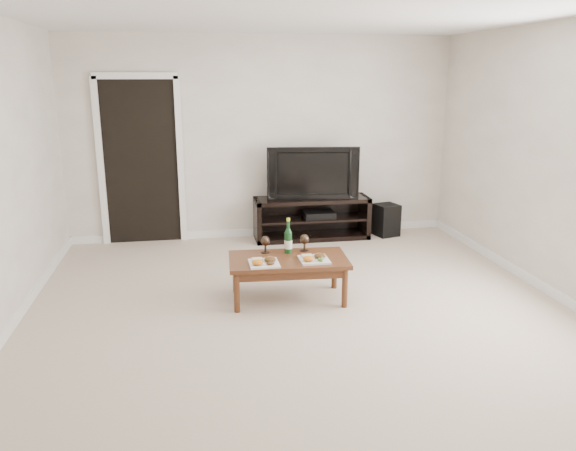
# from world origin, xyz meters

# --- Properties ---
(floor) EXTENTS (5.50, 5.50, 0.00)m
(floor) POSITION_xyz_m (0.00, 0.00, 0.00)
(floor) COLOR beige
(floor) RESTS_ON ground
(back_wall) EXTENTS (5.00, 0.04, 2.60)m
(back_wall) POSITION_xyz_m (0.00, 2.77, 1.30)
(back_wall) COLOR silver
(back_wall) RESTS_ON ground
(ceiling) EXTENTS (5.00, 5.50, 0.04)m
(ceiling) POSITION_xyz_m (0.00, 0.00, 2.62)
(ceiling) COLOR white
(ceiling) RESTS_ON back_wall
(doorway) EXTENTS (0.90, 0.02, 2.05)m
(doorway) POSITION_xyz_m (-1.55, 2.73, 1.02)
(doorway) COLOR black
(doorway) RESTS_ON ground
(media_console) EXTENTS (1.50, 0.45, 0.55)m
(media_console) POSITION_xyz_m (0.61, 2.50, 0.28)
(media_console) COLOR black
(media_console) RESTS_ON ground
(television) EXTENTS (1.18, 0.28, 0.68)m
(television) POSITION_xyz_m (0.61, 2.50, 0.89)
(television) COLOR black
(television) RESTS_ON media_console
(av_receiver) EXTENTS (0.40, 0.30, 0.08)m
(av_receiver) POSITION_xyz_m (0.70, 2.48, 0.33)
(av_receiver) COLOR black
(av_receiver) RESTS_ON media_console
(subwoofer) EXTENTS (0.35, 0.35, 0.43)m
(subwoofer) POSITION_xyz_m (1.63, 2.46, 0.21)
(subwoofer) COLOR black
(subwoofer) RESTS_ON ground
(coffee_table) EXTENTS (1.15, 0.67, 0.42)m
(coffee_table) POSITION_xyz_m (-0.06, 0.48, 0.21)
(coffee_table) COLOR #5E2F1A
(coffee_table) RESTS_ON ground
(plate_left) EXTENTS (0.27, 0.27, 0.07)m
(plate_left) POSITION_xyz_m (-0.31, 0.34, 0.45)
(plate_left) COLOR white
(plate_left) RESTS_ON coffee_table
(plate_right) EXTENTS (0.27, 0.27, 0.07)m
(plate_right) POSITION_xyz_m (0.17, 0.36, 0.45)
(plate_right) COLOR white
(plate_right) RESTS_ON coffee_table
(wine_bottle) EXTENTS (0.07, 0.07, 0.35)m
(wine_bottle) POSITION_xyz_m (-0.03, 0.64, 0.59)
(wine_bottle) COLOR #103A17
(wine_bottle) RESTS_ON coffee_table
(goblet_left) EXTENTS (0.09, 0.09, 0.17)m
(goblet_left) POSITION_xyz_m (-0.25, 0.68, 0.51)
(goblet_left) COLOR #35271D
(goblet_left) RESTS_ON coffee_table
(goblet_right) EXTENTS (0.09, 0.09, 0.17)m
(goblet_right) POSITION_xyz_m (0.14, 0.67, 0.51)
(goblet_right) COLOR #35271D
(goblet_right) RESTS_ON coffee_table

